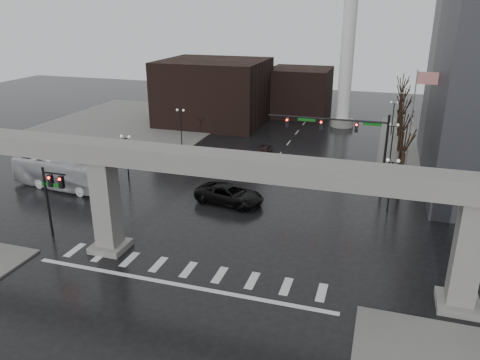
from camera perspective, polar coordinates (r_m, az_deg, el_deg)
The scene contains 23 objects.
ground at distance 35.32m, azimuth -5.66°, elevation -10.01°, with size 160.00×160.00×0.00m, color black.
sidewalk_nw at distance 76.59m, azimuth -13.23°, elevation 6.49°, with size 28.00×36.00×0.15m, color slate.
elevated_guideway at distance 31.93m, azimuth -3.99°, elevation 0.31°, with size 48.00×2.60×8.70m.
building_far_left at distance 75.76m, azimuth -3.21°, elevation 10.66°, with size 16.00×14.00×10.00m, color black.
building_far_mid at distance 82.31m, azimuth 7.30°, elevation 10.60°, with size 10.00×10.00×8.00m, color black.
smokestack at distance 74.27m, azimuth 13.07°, elevation 16.48°, with size 3.60×3.60×30.00m.
signal_mast_arm at distance 48.30m, azimuth 12.98°, elevation 5.51°, with size 12.12×0.43×8.00m.
signal_left_pole at distance 40.00m, azimuth -21.98°, elevation -1.25°, with size 2.30×0.30×6.00m.
flagpole_assembly at distance 51.00m, azimuth 20.57°, elevation 7.48°, with size 2.06×0.12×12.00m.
lamp_right_0 at distance 44.27m, azimuth 17.96°, elevation 0.47°, with size 1.22×0.32×5.11m.
lamp_right_1 at distance 57.69m, azimuth 18.10°, elevation 5.00°, with size 1.22×0.32×5.11m.
lamp_right_2 at distance 71.33m, azimuth 18.19°, elevation 7.81°, with size 1.22×0.32×5.11m.
lamp_left_0 at distance 51.26m, azimuth -13.68°, elevation 3.57°, with size 1.22×0.32×5.11m.
lamp_left_1 at distance 63.21m, azimuth -7.23°, elevation 7.14°, with size 1.22×0.32×5.11m.
lamp_left_2 at distance 75.87m, azimuth -2.83°, elevation 9.50°, with size 1.22×0.32×5.11m.
tree_right_0 at distance 48.33m, azimuth 19.14°, elevation 1.12°, with size 1.09×1.58×7.50m.
tree_right_1 at distance 55.96m, azimuth 19.07°, elevation 3.77°, with size 1.09×1.61×7.67m.
tree_right_2 at distance 63.69m, azimuth 19.02°, elevation 5.77°, with size 1.10×1.63×7.85m.
tree_right_3 at distance 71.47m, azimuth 18.98°, elevation 7.34°, with size 1.11×1.66×8.02m.
tree_right_4 at distance 79.30m, azimuth 18.94°, elevation 8.60°, with size 1.12×1.69×8.19m.
pickup_truck at distance 44.74m, azimuth -1.29°, elevation -1.77°, with size 3.08×6.68×1.86m, color black.
city_bus at distance 51.60m, azimuth -20.70°, elevation 0.78°, with size 2.76×11.81×3.29m, color silver.
far_car at distance 58.78m, azimuth 2.85°, elevation 3.49°, with size 1.71×4.26×1.45m, color black.
Camera 1 is at (12.37, -27.86, 17.85)m, focal length 35.00 mm.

